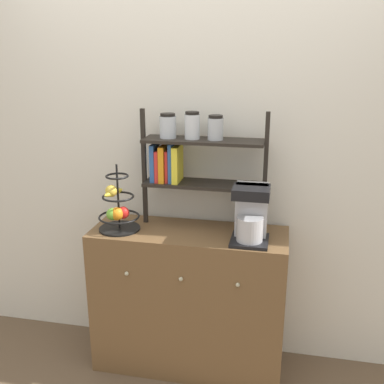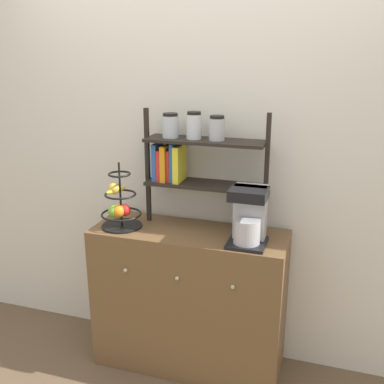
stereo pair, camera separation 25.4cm
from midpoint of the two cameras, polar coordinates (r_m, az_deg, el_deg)
name	(u,v)px [view 2 (the right image)]	position (r m, az deg, el deg)	size (l,w,h in m)	color
ground_plane	(179,383)	(2.94, 0.97, -23.15)	(12.00, 12.00, 0.00)	brown
wall_back	(202,156)	(2.75, 3.88, 4.51)	(7.00, 0.05, 2.60)	silver
sideboard	(189,299)	(2.84, 2.26, -13.55)	(1.15, 0.43, 0.91)	brown
coffee_maker	(249,216)	(2.45, 10.18, -3.09)	(0.21, 0.22, 0.32)	black
fruit_stand	(119,207)	(2.66, -6.52, -1.90)	(0.24, 0.24, 0.40)	black
shelf_hutch	(190,154)	(2.60, 2.49, 4.75)	(0.74, 0.20, 0.69)	black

